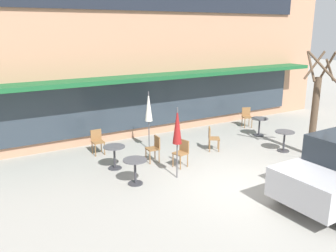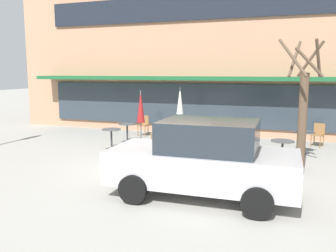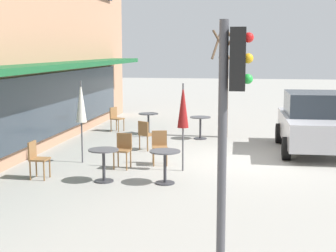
# 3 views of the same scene
# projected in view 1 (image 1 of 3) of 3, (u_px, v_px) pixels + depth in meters

# --- Properties ---
(ground_plane) EXTENTS (80.00, 80.00, 0.00)m
(ground_plane) POSITION_uv_depth(u_px,v_px,m) (246.00, 187.00, 10.25)
(ground_plane) COLOR #9E9B93
(building_facade) EXTENTS (19.91, 9.10, 7.80)m
(building_facade) POSITION_uv_depth(u_px,v_px,m) (110.00, 39.00, 17.47)
(building_facade) COLOR tan
(building_facade) RESTS_ON ground
(cafe_table_near_wall) EXTENTS (0.70, 0.70, 0.76)m
(cafe_table_near_wall) POSITION_uv_depth(u_px,v_px,m) (135.00, 167.00, 10.30)
(cafe_table_near_wall) COLOR #333338
(cafe_table_near_wall) RESTS_ON ground
(cafe_table_streetside) EXTENTS (0.70, 0.70, 0.76)m
(cafe_table_streetside) POSITION_uv_depth(u_px,v_px,m) (284.00, 138.00, 13.08)
(cafe_table_streetside) COLOR #333338
(cafe_table_streetside) RESTS_ON ground
(cafe_table_by_tree) EXTENTS (0.70, 0.70, 0.76)m
(cafe_table_by_tree) POSITION_uv_depth(u_px,v_px,m) (114.00, 153.00, 11.45)
(cafe_table_by_tree) COLOR #333338
(cafe_table_by_tree) RESTS_ON ground
(cafe_table_mid_patio) EXTENTS (0.70, 0.70, 0.76)m
(cafe_table_mid_patio) POSITION_uv_depth(u_px,v_px,m) (259.00, 124.00, 15.00)
(cafe_table_mid_patio) COLOR #333338
(cafe_table_mid_patio) RESTS_ON ground
(patio_umbrella_green_folded) EXTENTS (0.28, 0.28, 2.20)m
(patio_umbrella_green_folded) POSITION_uv_depth(u_px,v_px,m) (149.00, 107.00, 13.03)
(patio_umbrella_green_folded) COLOR #4C4C51
(patio_umbrella_green_folded) RESTS_ON ground
(patio_umbrella_cream_folded) EXTENTS (0.28, 0.28, 2.20)m
(patio_umbrella_cream_folded) POSITION_uv_depth(u_px,v_px,m) (177.00, 126.00, 10.45)
(patio_umbrella_cream_folded) COLOR #4C4C51
(patio_umbrella_cream_folded) RESTS_ON ground
(cafe_chair_0) EXTENTS (0.40, 0.40, 0.89)m
(cafe_chair_0) POSITION_uv_depth(u_px,v_px,m) (97.00, 140.00, 12.81)
(cafe_chair_0) COLOR olive
(cafe_chair_0) RESTS_ON ground
(cafe_chair_1) EXTENTS (0.43, 0.43, 0.89)m
(cafe_chair_1) POSITION_uv_depth(u_px,v_px,m) (154.00, 147.00, 12.06)
(cafe_chair_1) COLOR olive
(cafe_chair_1) RESTS_ON ground
(cafe_chair_2) EXTENTS (0.48, 0.48, 0.89)m
(cafe_chair_2) POSITION_uv_depth(u_px,v_px,m) (182.00, 151.00, 11.64)
(cafe_chair_2) COLOR olive
(cafe_chair_2) RESTS_ON ground
(cafe_chair_3) EXTENTS (0.52, 0.52, 0.89)m
(cafe_chair_3) POSITION_uv_depth(u_px,v_px,m) (247.00, 116.00, 16.38)
(cafe_chair_3) COLOR olive
(cafe_chair_3) RESTS_ON ground
(cafe_chair_4) EXTENTS (0.55, 0.55, 0.89)m
(cafe_chair_4) POSITION_uv_depth(u_px,v_px,m) (212.00, 137.00, 13.16)
(cafe_chair_4) COLOR olive
(cafe_chair_4) RESTS_ON ground
(street_tree) EXTENTS (1.22, 1.22, 3.72)m
(street_tree) POSITION_uv_depth(u_px,v_px,m) (315.00, 108.00, 12.35)
(street_tree) COLOR brown
(street_tree) RESTS_ON ground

